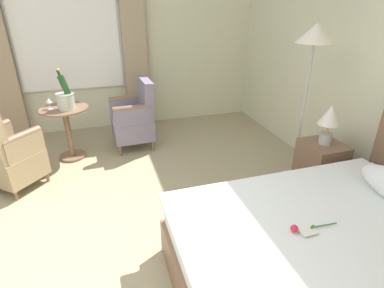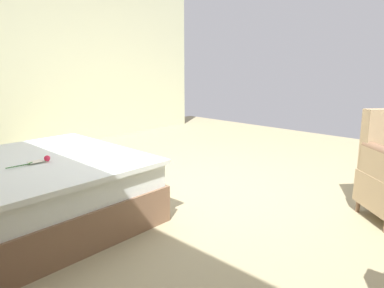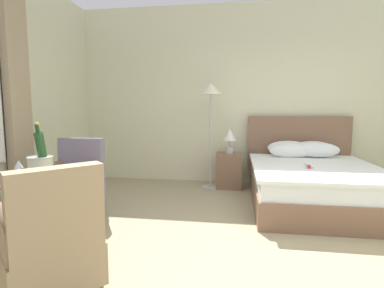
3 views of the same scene
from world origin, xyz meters
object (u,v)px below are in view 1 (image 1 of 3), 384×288
champagne_bucket (65,98)px  bedside_lamp (330,119)px  wine_glass_near_bucket (66,96)px  wine_glass_near_edge (49,101)px  side_table_round (68,127)px  floor_lamp_brass (313,52)px  bed (352,259)px  nightstand (319,168)px  armchair_by_window (135,117)px  armchair_facing_bed (5,154)px

champagne_bucket → bedside_lamp: bearing=57.9°
wine_glass_near_bucket → wine_glass_near_edge: wine_glass_near_bucket is taller
wine_glass_near_bucket → side_table_round: bearing=-14.5°
floor_lamp_brass → wine_glass_near_bucket: size_ratio=10.78×
bed → wine_glass_near_edge: size_ratio=15.13×
bed → floor_lamp_brass: floor_lamp_brass is taller
side_table_round → champagne_bucket: bearing=38.1°
nightstand → side_table_round: bearing=-122.5°
bedside_lamp → floor_lamp_brass: floor_lamp_brass is taller
armchair_by_window → side_table_round: bearing=-83.3°
bed → nightstand: size_ratio=3.71×
bedside_lamp → side_table_round: size_ratio=0.59×
bedside_lamp → armchair_by_window: 2.48m
nightstand → floor_lamp_brass: (-0.30, -0.09, 1.16)m
bedside_lamp → armchair_by_window: bedside_lamp is taller
bed → champagne_bucket: bearing=-145.4°
nightstand → champagne_bucket: size_ratio=1.16×
bed → nightstand: bed is taller
bed → wine_glass_near_edge: (-2.79, -2.09, 0.47)m
champagne_bucket → armchair_by_window: (-0.16, 0.83, -0.39)m
bedside_lamp → floor_lamp_brass: bearing=-164.0°
nightstand → wine_glass_near_edge: size_ratio=4.08×
bedside_lamp → armchair_by_window: (-1.75, -1.70, -0.41)m
bedside_lamp → wine_glass_near_edge: (-1.65, -2.74, -0.05)m
bedside_lamp → armchair_by_window: size_ratio=0.43×
nightstand → armchair_by_window: (-1.75, -1.70, 0.14)m
wine_glass_near_bucket → wine_glass_near_edge: size_ratio=1.12×
bed → floor_lamp_brass: 1.91m
bedside_lamp → champagne_bucket: bearing=-122.1°
bed → side_table_round: (-2.79, -1.93, 0.10)m
champagne_bucket → nightstand: bearing=57.9°
armchair_by_window → floor_lamp_brass: bearing=48.2°
side_table_round → wine_glass_near_edge: (0.00, -0.15, 0.37)m
armchair_by_window → armchair_facing_bed: armchair_facing_bed is taller
wine_glass_near_bucket → armchair_facing_bed: (0.73, -0.64, -0.39)m
bed → nightstand: bearing=150.4°
bed → wine_glass_near_edge: bed is taller
wine_glass_near_bucket → wine_glass_near_edge: 0.25m
bedside_lamp → floor_lamp_brass: 0.68m
armchair_by_window → wine_glass_near_edge: bearing=-84.3°
bedside_lamp → side_table_round: 3.09m
bed → armchair_facing_bed: bearing=-131.2°
nightstand → armchair_by_window: size_ratio=0.61×
wine_glass_near_bucket → wine_glass_near_edge: (0.15, -0.19, -0.01)m
wine_glass_near_edge → armchair_facing_bed: bearing=-37.6°
armchair_by_window → bed: bearing=20.0°
side_table_round → armchair_facing_bed: 0.83m
bed → floor_lamp_brass: bearing=158.8°
wine_glass_near_bucket → champagne_bucket: bearing=1.9°
side_table_round → bedside_lamp: bearing=57.5°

